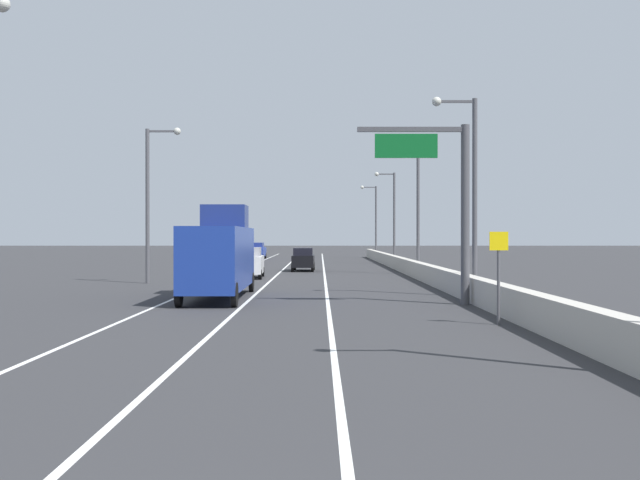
{
  "coord_description": "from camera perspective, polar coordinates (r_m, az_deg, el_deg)",
  "views": [
    {
      "loc": [
        1.17,
        -4.84,
        2.86
      ],
      "look_at": [
        1.02,
        42.78,
        2.62
      ],
      "focal_mm": 43.1,
      "sensor_mm": 36.0,
      "label": 1
    }
  ],
  "objects": [
    {
      "name": "ground_plane",
      "position": [
        68.91,
        -0.79,
        -2.09
      ],
      "size": [
        320.0,
        320.0,
        0.0
      ],
      "primitive_type": "plane",
      "color": "#2D2D30"
    },
    {
      "name": "lane_stripe_left",
      "position": [
        60.27,
        -6.17,
        -2.43
      ],
      "size": [
        0.16,
        130.0,
        0.0
      ],
      "primitive_type": "cube",
      "color": "silver",
      "rests_on": "ground_plane"
    },
    {
      "name": "lane_stripe_center",
      "position": [
        59.99,
        -2.85,
        -2.44
      ],
      "size": [
        0.16,
        130.0,
        0.0
      ],
      "primitive_type": "cube",
      "color": "silver",
      "rests_on": "ground_plane"
    },
    {
      "name": "lane_stripe_right",
      "position": [
        59.91,
        0.5,
        -2.44
      ],
      "size": [
        0.16,
        130.0,
        0.0
      ],
      "primitive_type": "cube",
      "color": "silver",
      "rests_on": "ground_plane"
    },
    {
      "name": "jersey_barrier_right",
      "position": [
        45.39,
        8.62,
        -2.63
      ],
      "size": [
        0.6,
        120.0,
        1.1
      ],
      "primitive_type": "cube",
      "color": "#B2ADA3",
      "rests_on": "ground_plane"
    },
    {
      "name": "overhead_sign_gantry",
      "position": [
        32.4,
        9.63,
        3.59
      ],
      "size": [
        4.68,
        0.36,
        7.5
      ],
      "color": "#47474C",
      "rests_on": "ground_plane"
    },
    {
      "name": "speed_advisory_sign",
      "position": [
        25.35,
        13.3,
        -2.2
      ],
      "size": [
        0.6,
        0.11,
        3.0
      ],
      "color": "#4C4C51",
      "rests_on": "ground_plane"
    },
    {
      "name": "lamp_post_right_second",
      "position": [
        36.9,
        11.18,
        4.31
      ],
      "size": [
        2.14,
        0.44,
        9.42
      ],
      "color": "#4C4C51",
      "rests_on": "ground_plane"
    },
    {
      "name": "lamp_post_right_third",
      "position": [
        57.79,
        7.21,
        2.86
      ],
      "size": [
        2.14,
        0.44,
        9.42
      ],
      "color": "#4C4C51",
      "rests_on": "ground_plane"
    },
    {
      "name": "lamp_post_right_fourth",
      "position": [
        78.85,
        5.52,
        2.17
      ],
      "size": [
        2.14,
        0.44,
        9.42
      ],
      "color": "#4C4C51",
      "rests_on": "ground_plane"
    },
    {
      "name": "lamp_post_right_fifth",
      "position": [
        99.91,
        4.2,
        1.78
      ],
      "size": [
        2.14,
        0.44,
        9.42
      ],
      "color": "#4C4C51",
      "rests_on": "ground_plane"
    },
    {
      "name": "lamp_post_left_mid",
      "position": [
        47.54,
        -12.18,
        3.41
      ],
      "size": [
        2.14,
        0.44,
        9.42
      ],
      "color": "#4C4C51",
      "rests_on": "ground_plane"
    },
    {
      "name": "car_white_0",
      "position": [
        52.39,
        -5.14,
        -1.69
      ],
      "size": [
        2.07,
        4.72,
        2.09
      ],
      "color": "white",
      "rests_on": "ground_plane"
    },
    {
      "name": "car_blue_1",
      "position": [
        96.35,
        -4.5,
        -0.8
      ],
      "size": [
        1.99,
        4.65,
        2.05
      ],
      "color": "#1E389E",
      "rests_on": "ground_plane"
    },
    {
      "name": "car_black_2",
      "position": [
        62.88,
        -1.07,
        -1.45
      ],
      "size": [
        1.86,
        4.81,
        1.89
      ],
      "color": "black",
      "rests_on": "ground_plane"
    },
    {
      "name": "box_truck",
      "position": [
        35.47,
        -7.26,
        -1.1
      ],
      "size": [
        2.56,
        9.99,
        4.36
      ],
      "color": "navy",
      "rests_on": "ground_plane"
    }
  ]
}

